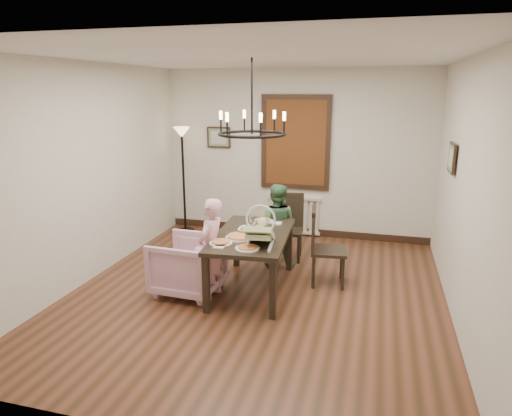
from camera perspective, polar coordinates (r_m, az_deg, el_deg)
The scene contains 17 objects.
room_shell at distance 5.66m, azimuth 1.06°, elevation 3.89°, with size 4.51×5.00×2.81m.
dining_table at distance 5.64m, azimuth -0.48°, elevation -4.06°, with size 0.99×1.62×0.73m.
chair_far at distance 6.73m, azimuth 4.01°, elevation -2.41°, with size 0.43×0.43×0.97m, color black, non-canonical shape.
chair_right at distance 5.93m, azimuth 9.08°, elevation -4.76°, with size 0.45×0.45×1.01m, color black, non-canonical shape.
armchair at distance 5.73m, azimuth -8.61°, elevation -7.06°, with size 0.76×0.78×0.71m, color #D1A0B7.
elderly_woman at distance 5.52m, azimuth -5.62°, elevation -6.10°, with size 0.37×0.24×1.02m, color pink.
seated_man at distance 6.47m, azimuth 2.53°, elevation -3.04°, with size 0.48×0.38×0.99m, color #427047.
baby_bouncer at distance 5.16m, azimuth 0.46°, elevation -3.00°, with size 0.36×0.49×0.32m, color beige, non-canonical shape.
salad_bowl at distance 5.63m, azimuth -0.85°, elevation -2.78°, with size 0.33×0.33×0.08m, color white.
pizza_platter at distance 5.44m, azimuth -1.96°, elevation -3.62°, with size 0.36×0.36×0.04m, color tan.
drinking_glass at distance 5.66m, azimuth -0.10°, elevation -2.43°, with size 0.06×0.06×0.12m, color silver.
window_blinds at distance 7.66m, azimuth 4.96°, elevation 8.15°, with size 1.00×0.03×1.40m, color #5F3313.
radiator at distance 7.92m, azimuth 4.79°, elevation -0.86°, with size 0.92×0.12×0.62m, color silver, non-canonical shape.
picture_back at distance 8.01m, azimuth -4.67°, elevation 8.80°, with size 0.42×0.03×0.36m, color black.
picture_right at distance 6.04m, azimuth 23.29°, elevation 5.78°, with size 0.42×0.03×0.36m, color black.
floor_lamp at distance 8.04m, azimuth -9.03°, elevation 3.28°, with size 0.30×0.30×1.80m, color black, non-canonical shape.
chandelier at distance 5.37m, azimuth -0.51°, elevation 9.23°, with size 0.80×0.80×0.04m, color black.
Camera 1 is at (1.36, -5.03, 2.45)m, focal length 32.00 mm.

